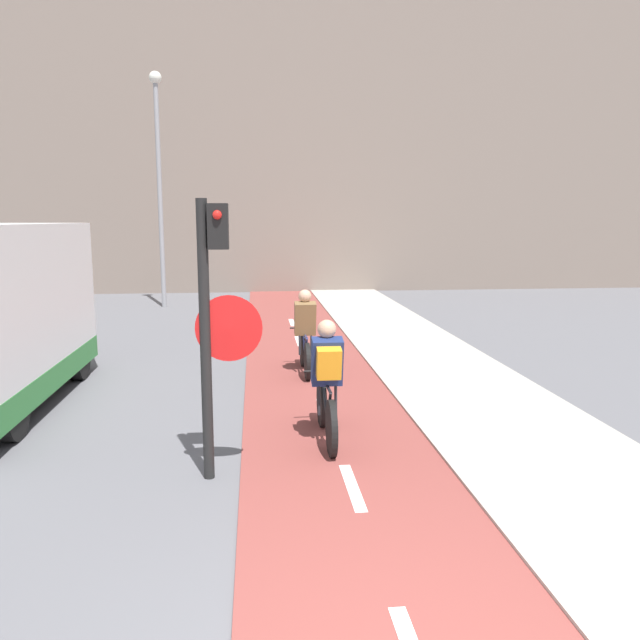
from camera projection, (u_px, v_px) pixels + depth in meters
building_row_background at (276, 137)px, 24.45m from camera, size 60.00×5.20×11.63m
traffic_light_pole at (213, 308)px, 6.16m from camera, size 0.67×0.25×2.84m
street_lamp_far at (159, 166)px, 18.31m from camera, size 0.36×0.36×6.85m
cyclist_near at (327, 384)px, 7.36m from camera, size 0.46×1.68×1.48m
cyclist_far at (305, 336)px, 10.68m from camera, size 0.46×1.63×1.46m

